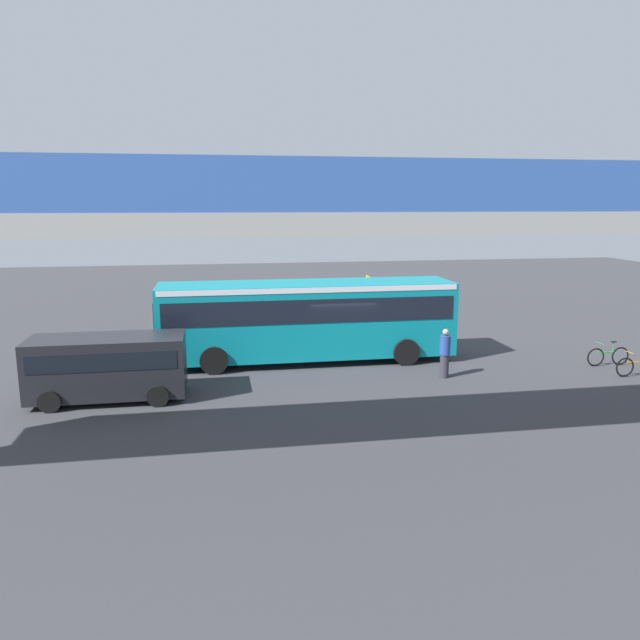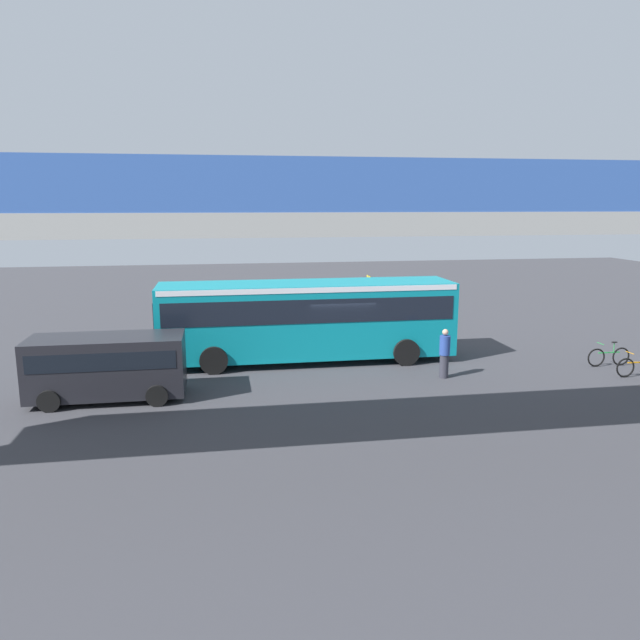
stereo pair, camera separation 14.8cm
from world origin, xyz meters
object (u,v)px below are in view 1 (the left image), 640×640
city_bus (307,315)px  pedestrian (445,354)px  traffic_sign (368,295)px  bicycle_orange (638,366)px  parked_van (108,364)px  bicycle_green (608,356)px

city_bus → pedestrian: 5.60m
pedestrian → traffic_sign: 7.86m
city_bus → pedestrian: city_bus is taller
bicycle_orange → traffic_sign: 11.93m
parked_van → bicycle_orange: (-18.51, 0.55, -0.81)m
parked_van → pedestrian: (-11.50, -0.51, -0.30)m
pedestrian → traffic_sign: bearing=-83.4°
city_bus → traffic_sign: bearing=-128.3°
city_bus → bicycle_green: (-11.37, 2.71, -1.51)m
bicycle_orange → pedestrian: size_ratio=0.99×
bicycle_green → traffic_sign: size_ratio=0.63×
traffic_sign → city_bus: bearing=51.7°
parked_van → bicycle_green: size_ratio=2.71×
bicycle_orange → bicycle_green: 1.50m
pedestrian → traffic_sign: traffic_sign is taller
city_bus → pedestrian: size_ratio=6.44×
pedestrian → city_bus: bearing=-34.8°
bicycle_orange → pedestrian: bearing=-8.6°
bicycle_orange → traffic_sign: traffic_sign is taller
city_bus → traffic_sign: 5.86m
city_bus → bicycle_orange: bearing=160.0°
city_bus → traffic_sign: (-3.63, -4.60, 0.01)m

